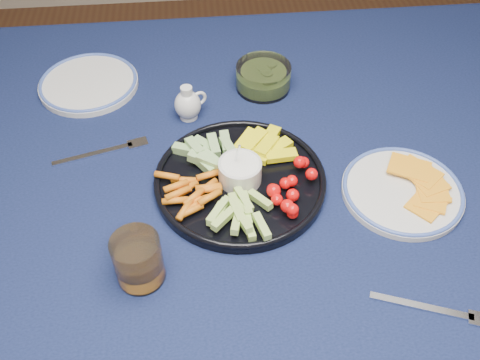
{
  "coord_description": "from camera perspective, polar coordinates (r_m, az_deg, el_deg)",
  "views": [
    {
      "loc": [
        -0.08,
        -0.73,
        1.48
      ],
      "look_at": [
        -0.02,
        -0.07,
        0.76
      ],
      "focal_mm": 40.0,
      "sensor_mm": 36.0,
      "label": 1
    }
  ],
  "objects": [
    {
      "name": "juice_tumbler",
      "position": [
        0.86,
        -10.75,
        -8.58
      ],
      "size": [
        0.08,
        0.08,
        0.09
      ],
      "color": "silver",
      "rests_on": "dining_table"
    },
    {
      "name": "fork_left",
      "position": [
        1.09,
        -13.8,
        3.08
      ],
      "size": [
        0.19,
        0.07,
        0.0
      ],
      "color": "silver",
      "rests_on": "dining_table"
    },
    {
      "name": "pickle_bowl",
      "position": [
        1.2,
        2.5,
        10.8
      ],
      "size": [
        0.12,
        0.12,
        0.06
      ],
      "color": "silver",
      "rests_on": "dining_table"
    },
    {
      "name": "cheese_plate",
      "position": [
        1.02,
        16.98,
        -0.99
      ],
      "size": [
        0.22,
        0.22,
        0.03
      ],
      "color": "silver",
      "rests_on": "dining_table"
    },
    {
      "name": "side_plate_extra",
      "position": [
        1.26,
        -15.85,
        9.92
      ],
      "size": [
        0.22,
        0.22,
        0.02
      ],
      "color": "silver",
      "rests_on": "dining_table"
    },
    {
      "name": "crudite_platter",
      "position": [
        0.98,
        -0.11,
        0.28
      ],
      "size": [
        0.32,
        0.32,
        0.1
      ],
      "color": "black",
      "rests_on": "dining_table"
    },
    {
      "name": "creamer_pitcher",
      "position": [
        1.12,
        -5.56,
        8.05
      ],
      "size": [
        0.07,
        0.06,
        0.08
      ],
      "color": "silver",
      "rests_on": "dining_table"
    },
    {
      "name": "fork_right",
      "position": [
        0.9,
        20.76,
        -12.96
      ],
      "size": [
        0.18,
        0.08,
        0.0
      ],
      "color": "silver",
      "rests_on": "dining_table"
    },
    {
      "name": "dining_table",
      "position": [
        1.11,
        0.67,
        -0.91
      ],
      "size": [
        1.67,
        1.07,
        0.75
      ],
      "color": "#4D2C19",
      "rests_on": "ground"
    }
  ]
}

